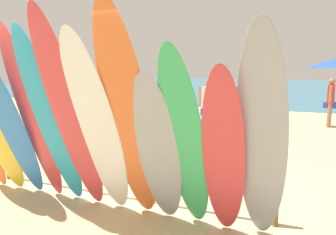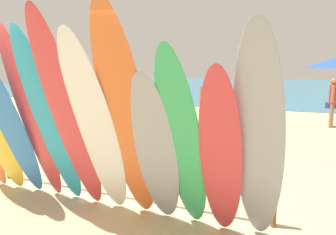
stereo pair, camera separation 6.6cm
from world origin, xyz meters
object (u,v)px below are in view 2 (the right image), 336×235
at_px(surfboard_teal_4, 50,122).
at_px(surfboard_orange_7, 126,122).
at_px(surfboard_grey_8, 155,152).
at_px(surfboard_grey_11, 259,141).
at_px(beachgoer_strolling, 241,101).
at_px(surfboard_white_6, 96,130).
at_px(surfboard_blue_2, 11,127).
at_px(surfboard_red_5, 69,119).
at_px(beachgoer_midbeach, 210,104).
at_px(surfboard_red_10, 221,157).
at_px(surfboard_rack, 117,165).
at_px(distant_boat, 264,92).
at_px(surfboard_red_3, 32,118).
at_px(beachgoer_by_water, 333,99).
at_px(surfboard_green_9, 182,144).

bearing_deg(surfboard_teal_4, surfboard_orange_7, -0.61).
xyz_separation_m(surfboard_grey_8, surfboard_grey_11, (1.17, -0.01, 0.24)).
bearing_deg(surfboard_grey_8, beachgoer_strolling, 91.72).
xyz_separation_m(surfboard_teal_4, surfboard_white_6, (0.77, -0.05, -0.04)).
bearing_deg(surfboard_white_6, surfboard_blue_2, 178.51).
bearing_deg(surfboard_red_5, beachgoer_midbeach, 84.61).
bearing_deg(surfboard_grey_8, surfboard_orange_7, -158.34).
bearing_deg(surfboard_grey_11, surfboard_red_10, -174.25).
xyz_separation_m(surfboard_red_5, beachgoer_strolling, (0.92, 7.19, -0.45)).
bearing_deg(beachgoer_strolling, surfboard_rack, 90.02).
bearing_deg(distant_boat, surfboard_blue_2, -93.50).
height_order(surfboard_red_10, surfboard_grey_11, surfboard_grey_11).
distance_m(surfboard_grey_8, beachgoer_midbeach, 5.19).
bearing_deg(surfboard_red_3, surfboard_grey_8, 2.83).
bearing_deg(beachgoer_by_water, surfboard_rack, -16.57).
bearing_deg(surfboard_orange_7, beachgoer_strolling, 86.28).
bearing_deg(surfboard_red_10, surfboard_blue_2, 178.14).
bearing_deg(surfboard_blue_2, surfboard_grey_11, -1.51).
bearing_deg(beachgoer_by_water, surfboard_teal_4, -18.21).
height_order(surfboard_grey_8, distant_boat, surfboard_grey_8).
relative_size(surfboard_green_9, beachgoer_midbeach, 1.43).
relative_size(surfboard_red_3, surfboard_red_5, 0.93).
distance_m(surfboard_teal_4, beachgoer_midbeach, 5.27).
bearing_deg(surfboard_red_5, distant_boat, 88.42).
bearing_deg(surfboard_blue_2, surfboard_grey_8, -0.83).
height_order(surfboard_green_9, distant_boat, surfboard_green_9).
bearing_deg(surfboard_rack, beachgoer_strolling, 83.55).
distance_m(surfboard_blue_2, surfboard_green_9, 2.58).
bearing_deg(surfboard_blue_2, beachgoer_midbeach, 71.28).
height_order(surfboard_red_5, surfboard_green_9, surfboard_red_5).
relative_size(surfboard_teal_4, beachgoer_midbeach, 1.58).
bearing_deg(beachgoer_by_water, beachgoer_strolling, -57.90).
relative_size(surfboard_rack, surfboard_grey_8, 2.24).
distance_m(surfboard_red_3, surfboard_orange_7, 1.58).
distance_m(beachgoer_strolling, beachgoer_midbeach, 1.96).
relative_size(surfboard_teal_4, surfboard_green_9, 1.11).
xyz_separation_m(surfboard_red_3, surfboard_orange_7, (1.57, -0.12, 0.07)).
xyz_separation_m(surfboard_blue_2, distant_boat, (1.32, 21.60, -1.01)).
bearing_deg(surfboard_red_10, beachgoer_by_water, 75.38).
bearing_deg(surfboard_grey_8, surfboard_white_6, -171.34).
bearing_deg(surfboard_white_6, beachgoer_midbeach, 90.06).
relative_size(surfboard_teal_4, surfboard_red_10, 1.24).
height_order(surfboard_grey_8, beachgoer_by_water, surfboard_grey_8).
xyz_separation_m(surfboard_rack, surfboard_orange_7, (0.61, -0.74, 0.81)).
relative_size(surfboard_orange_7, beachgoer_midbeach, 1.72).
distance_m(surfboard_rack, surfboard_red_10, 1.89).
xyz_separation_m(surfboard_teal_4, surfboard_red_5, (0.41, -0.10, 0.08)).
height_order(beachgoer_by_water, beachgoer_midbeach, beachgoer_midbeach).
distance_m(surfboard_red_5, beachgoer_by_water, 9.22).
xyz_separation_m(surfboard_orange_7, beachgoer_by_water, (2.89, 8.40, -0.40)).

